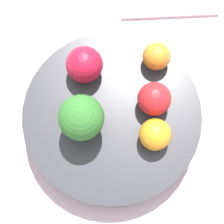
% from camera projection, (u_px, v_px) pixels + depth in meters
% --- Properties ---
extents(ground_plane, '(6.00, 6.00, 0.00)m').
position_uv_depth(ground_plane, '(112.00, 125.00, 0.57)').
color(ground_plane, gray).
extents(table_surface, '(1.20, 1.20, 0.02)m').
position_uv_depth(table_surface, '(112.00, 123.00, 0.56)').
color(table_surface, silver).
rests_on(table_surface, ground_plane).
extents(bowl, '(0.24, 0.24, 0.04)m').
position_uv_depth(bowl, '(112.00, 118.00, 0.53)').
color(bowl, '#2D2D33').
rests_on(bowl, table_surface).
extents(broccoli, '(0.06, 0.06, 0.07)m').
position_uv_depth(broccoli, '(81.00, 118.00, 0.46)').
color(broccoli, '#8CB76B').
rests_on(broccoli, bowl).
extents(apple_red, '(0.05, 0.05, 0.05)m').
position_uv_depth(apple_red, '(84.00, 65.00, 0.50)').
color(apple_red, '#B7142D').
rests_on(apple_red, bowl).
extents(apple_green, '(0.04, 0.04, 0.04)m').
position_uv_depth(apple_green, '(154.00, 99.00, 0.49)').
color(apple_green, red).
rests_on(apple_green, bowl).
extents(orange_front, '(0.04, 0.04, 0.04)m').
position_uv_depth(orange_front, '(157.00, 56.00, 0.51)').
color(orange_front, orange).
rests_on(orange_front, bowl).
extents(orange_back, '(0.04, 0.04, 0.04)m').
position_uv_depth(orange_back, '(155.00, 135.00, 0.48)').
color(orange_back, orange).
rests_on(orange_back, bowl).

